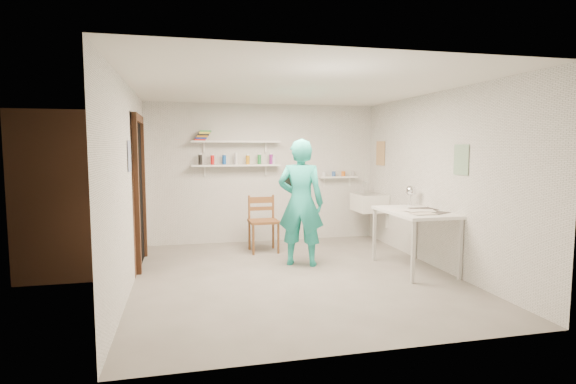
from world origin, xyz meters
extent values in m
cube|color=slate|center=(0.00, 0.00, -0.01)|extent=(4.00, 4.50, 0.02)
cube|color=silver|center=(0.00, 0.00, 2.41)|extent=(4.00, 4.50, 0.02)
cube|color=silver|center=(0.00, 2.26, 1.20)|extent=(4.00, 0.02, 2.40)
cube|color=silver|center=(0.00, -2.26, 1.20)|extent=(4.00, 0.02, 2.40)
cube|color=silver|center=(-2.01, 0.00, 1.20)|extent=(0.02, 4.50, 2.40)
cube|color=silver|center=(2.01, 0.00, 1.20)|extent=(0.02, 4.50, 2.40)
cube|color=black|center=(-1.99, 1.05, 1.00)|extent=(0.02, 0.90, 2.00)
cube|color=brown|center=(-2.70, 1.05, 1.05)|extent=(1.40, 1.50, 2.10)
cube|color=brown|center=(-1.97, 1.05, 2.05)|extent=(0.06, 1.05, 0.10)
cube|color=brown|center=(-1.97, 0.55, 1.00)|extent=(0.06, 0.10, 2.00)
cube|color=brown|center=(-1.97, 1.55, 1.00)|extent=(0.06, 0.10, 2.00)
cube|color=white|center=(-0.50, 2.13, 1.35)|extent=(1.50, 0.22, 0.03)
cube|color=white|center=(-0.50, 2.13, 1.75)|extent=(1.50, 0.22, 0.03)
cube|color=white|center=(1.35, 2.17, 1.12)|extent=(0.70, 0.14, 0.03)
cube|color=#334C7F|center=(-1.99, 0.05, 1.55)|extent=(0.01, 0.28, 0.36)
cube|color=#995933|center=(1.99, 1.80, 1.55)|extent=(0.01, 0.34, 0.42)
cube|color=#3F724C|center=(1.99, -0.55, 1.50)|extent=(0.01, 0.30, 0.38)
cube|color=white|center=(1.75, 1.70, 0.70)|extent=(0.48, 0.60, 0.30)
imported|color=#23AF9E|center=(0.21, 0.51, 0.88)|extent=(0.76, 0.65, 1.77)
cylinder|color=beige|center=(0.12, 0.72, 1.18)|extent=(0.30, 0.16, 0.32)
cube|color=brown|center=(-0.16, 1.43, 0.49)|extent=(0.46, 0.44, 0.97)
cube|color=white|center=(1.64, -0.07, 0.40)|extent=(0.73, 1.21, 0.81)
sphere|color=silver|center=(1.84, 0.41, 1.03)|extent=(0.15, 0.15, 0.15)
cylinder|color=black|center=(-1.10, 2.13, 1.45)|extent=(0.06, 0.06, 0.17)
cylinder|color=red|center=(-0.90, 2.13, 1.45)|extent=(0.06, 0.06, 0.17)
cylinder|color=blue|center=(-0.70, 2.13, 1.45)|extent=(0.06, 0.06, 0.17)
cylinder|color=white|center=(-0.50, 2.13, 1.45)|extent=(0.06, 0.06, 0.17)
cylinder|color=orange|center=(-0.30, 2.13, 1.45)|extent=(0.06, 0.06, 0.17)
cylinder|color=#268C3F|center=(-0.10, 2.13, 1.45)|extent=(0.06, 0.06, 0.17)
cylinder|color=#8C268C|center=(0.10, 2.13, 1.45)|extent=(0.06, 0.06, 0.17)
cube|color=red|center=(-1.10, 2.13, 1.78)|extent=(0.18, 0.14, 0.03)
cube|color=#1933A5|center=(-1.08, 2.13, 1.81)|extent=(0.18, 0.14, 0.03)
cube|color=orange|center=(-1.06, 2.13, 1.83)|extent=(0.18, 0.14, 0.03)
cube|color=black|center=(-1.04, 2.13, 1.86)|extent=(0.18, 0.14, 0.03)
cube|color=yellow|center=(-1.02, 2.13, 1.89)|extent=(0.18, 0.14, 0.03)
cube|color=#338C4C|center=(-1.00, 2.13, 1.92)|extent=(0.18, 0.14, 0.03)
cylinder|color=silver|center=(1.14, 2.17, 1.18)|extent=(0.07, 0.07, 0.09)
cylinder|color=#335999|center=(1.28, 2.17, 1.18)|extent=(0.07, 0.07, 0.09)
cylinder|color=orange|center=(1.42, 2.17, 1.18)|extent=(0.07, 0.07, 0.09)
cylinder|color=#999999|center=(1.56, 2.17, 1.18)|extent=(0.07, 0.07, 0.09)
cube|color=silver|center=(1.64, -0.07, 0.81)|extent=(0.30, 0.22, 0.00)
cube|color=#4C4742|center=(1.64, -0.07, 0.81)|extent=(0.30, 0.22, 0.00)
cube|color=beige|center=(1.64, -0.07, 0.82)|extent=(0.30, 0.22, 0.00)
cube|color=#383330|center=(1.64, -0.07, 0.82)|extent=(0.30, 0.22, 0.00)
cube|color=silver|center=(1.64, -0.07, 0.83)|extent=(0.30, 0.22, 0.00)
cube|color=silver|center=(1.64, -0.07, 0.83)|extent=(0.30, 0.22, 0.00)
camera|label=1|loc=(-1.38, -5.50, 1.65)|focal=28.00mm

